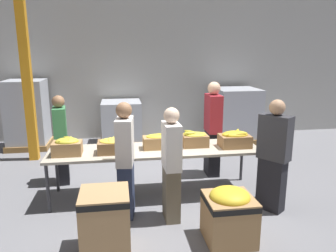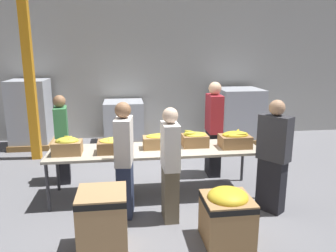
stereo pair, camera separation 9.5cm
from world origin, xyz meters
name	(u,v)px [view 1 (the left image)]	position (x,y,z in m)	size (l,w,h in m)	color
ground_plane	(156,194)	(0.00, 0.00, 0.00)	(30.00, 30.00, 0.00)	slate
wall_back	(138,62)	(0.00, 3.73, 2.00)	(16.00, 0.08, 4.00)	#B7B7B2
sorting_table	(155,151)	(0.00, 0.00, 0.73)	(3.32, 0.85, 0.78)	#B2A893
banana_box_0	(67,146)	(-1.33, -0.10, 0.91)	(0.43, 0.30, 0.27)	#A37A4C
banana_box_1	(114,145)	(-0.64, -0.09, 0.89)	(0.49, 0.37, 0.24)	olive
banana_box_2	(157,141)	(0.04, 0.03, 0.89)	(0.44, 0.27, 0.25)	#A37A4C
banana_box_3	(195,139)	(0.65, 0.06, 0.90)	(0.42, 0.31, 0.26)	olive
banana_box_4	(235,139)	(1.28, -0.08, 0.91)	(0.48, 0.34, 0.27)	olive
volunteer_0	(213,129)	(1.15, 0.74, 0.87)	(0.25, 0.48, 1.75)	black
volunteer_1	(273,157)	(1.62, -0.76, 0.82)	(0.44, 0.49, 1.64)	black
volunteer_2	(171,165)	(0.13, -0.81, 0.79)	(0.22, 0.43, 1.58)	#6B604C
volunteer_3	(125,161)	(-0.49, -0.61, 0.81)	(0.27, 0.46, 1.63)	#2D3856
volunteer_4	(61,140)	(-1.56, 0.75, 0.78)	(0.26, 0.44, 1.56)	black
donation_bin_0	(105,220)	(-0.75, -1.45, 0.40)	(0.56, 0.56, 0.74)	tan
donation_bin_1	(229,213)	(0.74, -1.45, 0.36)	(0.58, 0.58, 0.69)	#A37A4C
support_pillar	(26,65)	(-2.39, 2.15, 2.00)	(0.18, 0.18, 4.00)	orange
pallet_stack_0	(122,123)	(-0.49, 3.12, 0.52)	(1.04, 1.04, 1.06)	olive
pallet_stack_1	(236,115)	(2.44, 2.97, 0.66)	(1.15, 1.15, 1.34)	olive
pallet_stack_2	(27,115)	(-2.71, 3.11, 0.80)	(0.95, 0.95, 1.62)	olive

